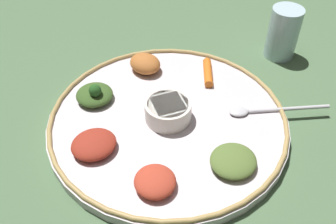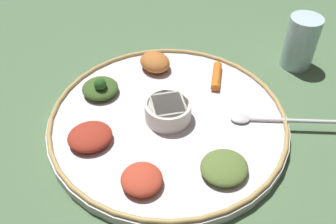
% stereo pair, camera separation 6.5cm
% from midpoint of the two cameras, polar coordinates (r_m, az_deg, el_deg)
% --- Properties ---
extents(ground_plane, '(2.40, 2.40, 0.00)m').
position_cam_midpoint_polar(ground_plane, '(0.67, 2.76, -2.22)').
color(ground_plane, '#4C6B47').
extents(platter, '(0.42, 0.42, 0.02)m').
position_cam_midpoint_polar(platter, '(0.67, 2.79, -1.65)').
color(platter, silver).
rests_on(platter, ground_plane).
extents(platter_rim, '(0.42, 0.42, 0.01)m').
position_cam_midpoint_polar(platter_rim, '(0.66, 2.82, -0.89)').
color(platter_rim, tan).
rests_on(platter_rim, platter).
extents(center_bowl, '(0.08, 0.08, 0.04)m').
position_cam_midpoint_polar(center_bowl, '(0.65, 2.87, 0.16)').
color(center_bowl, silver).
rests_on(center_bowl, platter).
extents(spoon, '(0.04, 0.18, 0.01)m').
position_cam_midpoint_polar(spoon, '(0.68, 17.49, -1.25)').
color(spoon, silver).
rests_on(spoon, platter).
extents(greens_pile, '(0.09, 0.09, 0.04)m').
position_cam_midpoint_polar(greens_pile, '(0.70, -7.72, 3.57)').
color(greens_pile, '#385623').
rests_on(greens_pile, platter).
extents(carrot_near_spoon, '(0.09, 0.02, 0.02)m').
position_cam_midpoint_polar(carrot_near_spoon, '(0.75, 9.91, 5.59)').
color(carrot_near_spoon, orange).
rests_on(carrot_near_spoon, platter).
extents(mound_collards, '(0.10, 0.10, 0.02)m').
position_cam_midpoint_polar(mound_collards, '(0.58, 11.77, -8.45)').
color(mound_collards, '#567033').
rests_on(mound_collards, platter).
extents(mound_beet, '(0.10, 0.10, 0.02)m').
position_cam_midpoint_polar(mound_beet, '(0.62, -8.91, -3.85)').
color(mound_beet, maroon).
rests_on(mound_beet, platter).
extents(mound_chickpea, '(0.08, 0.09, 0.03)m').
position_cam_midpoint_polar(mound_chickpea, '(0.76, 0.46, 7.53)').
color(mound_chickpea, '#B2662D').
rests_on(mound_chickpea, platter).
extents(mound_berbere_red, '(0.09, 0.09, 0.02)m').
position_cam_midpoint_polar(mound_berbere_red, '(0.56, -0.67, -10.39)').
color(mound_berbere_red, '#B73D28').
rests_on(mound_berbere_red, platter).
extents(drinking_glass, '(0.07, 0.07, 0.11)m').
position_cam_midpoint_polar(drinking_glass, '(0.84, 21.60, 9.35)').
color(drinking_glass, silver).
rests_on(drinking_glass, ground_plane).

